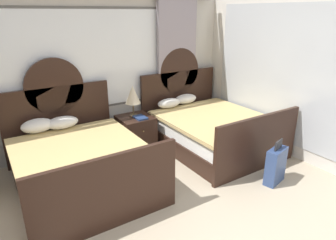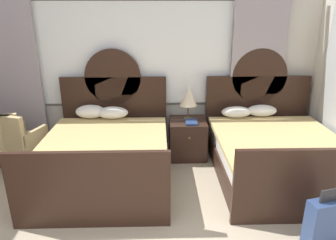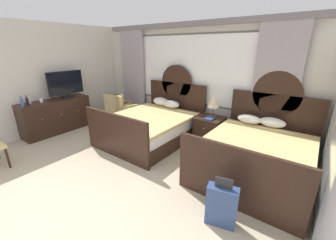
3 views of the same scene
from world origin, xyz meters
The scene contains 18 objects.
ground_plane centered at (0.00, 0.00, 0.00)m, with size 24.00×24.00×0.00m, color tan.
wall_back_window centered at (0.00, 3.85, 1.41)m, with size 5.90×0.22×2.70m.
wall_left centered at (-2.99, 1.63, 1.35)m, with size 0.07×4.45×2.70m.
bed_near_window centered at (-0.38, 2.74, 0.35)m, with size 1.73×2.17×1.69m.
bed_near_mirror centered at (2.02, 2.73, 0.35)m, with size 1.73×2.17×1.69m.
nightstand_between_beds centered at (0.82, 3.35, 0.31)m, with size 0.57×0.60×0.61m.
table_lamp_on_nightstand centered at (0.83, 3.43, 0.99)m, with size 0.27×0.27×0.54m.
book_on_nightstand centered at (0.86, 3.24, 0.63)m, with size 0.18×0.26×0.03m.
dresser_minibar centered at (-2.69, 1.63, 0.42)m, with size 0.54×1.66×0.85m.
tv_flatscreen centered at (-2.67, 2.00, 1.20)m, with size 0.20×0.93×0.68m.
bottle_spirit_blue centered at (-2.59, 0.90, 0.94)m, with size 0.06×0.06×0.23m.
bottle_wine_dark centered at (-2.65, 1.03, 0.94)m, with size 0.06×0.06×0.23m.
bottle_water_clear centered at (-2.72, 1.11, 0.94)m, with size 0.06×0.06×0.22m.
cup_on_dresser centered at (-2.70, 1.34, 0.89)m, with size 0.11×0.08×0.08m.
armchair_by_window_left centered at (-1.77, 3.10, 0.47)m, with size 0.75×0.75×0.87m.
armchair_by_window_centre centered at (-2.03, 3.09, 0.47)m, with size 0.68×0.68×0.87m.
armchair_by_window_right centered at (-2.02, 3.10, 0.47)m, with size 0.75×0.75×0.87m.
suitcase_on_floor centered at (2.00, 1.26, 0.27)m, with size 0.40×0.25×0.67m.
Camera 3 is at (2.70, -0.81, 2.11)m, focal length 22.37 mm.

